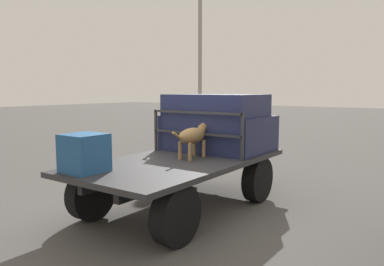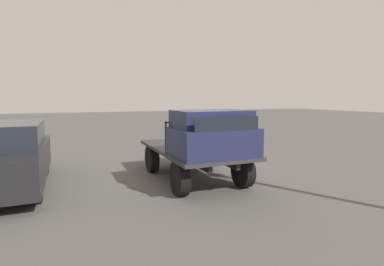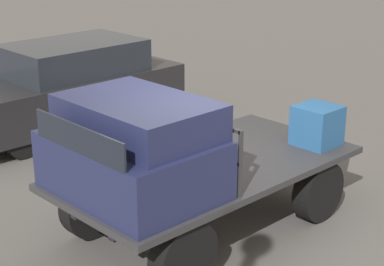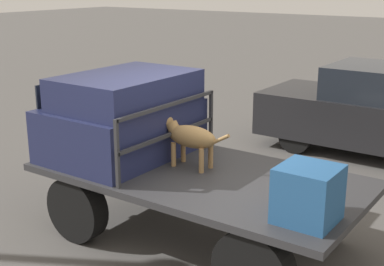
# 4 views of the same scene
# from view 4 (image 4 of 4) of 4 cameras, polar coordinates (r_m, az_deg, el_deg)

# --- Properties ---
(ground_plane) EXTENTS (80.00, 80.00, 0.00)m
(ground_plane) POSITION_cam_4_polar(r_m,az_deg,el_deg) (6.58, 0.71, -11.23)
(ground_plane) COLOR #514F4C
(flatbed_truck) EXTENTS (3.83, 1.97, 0.86)m
(flatbed_truck) POSITION_cam_4_polar(r_m,az_deg,el_deg) (6.32, 0.73, -6.27)
(flatbed_truck) COLOR black
(flatbed_truck) RESTS_ON ground
(truck_cab) EXTENTS (1.37, 1.85, 1.05)m
(truck_cab) POSITION_cam_4_polar(r_m,az_deg,el_deg) (6.77, -7.32, 1.72)
(truck_cab) COLOR #1E2347
(truck_cab) RESTS_ON flatbed_truck
(truck_headboard) EXTENTS (0.04, 1.85, 0.77)m
(truck_headboard) POSITION_cam_4_polar(r_m,az_deg,el_deg) (6.32, -2.45, 0.92)
(truck_headboard) COLOR #2D2D30
(truck_headboard) RESTS_ON flatbed_truck
(dog) EXTENTS (1.01, 0.26, 0.62)m
(dog) POSITION_cam_4_polar(r_m,az_deg,el_deg) (6.32, -0.40, -0.33)
(dog) COLOR #9E7547
(dog) RESTS_ON flatbed_truck
(cargo_crate) EXTENTS (0.53, 0.53, 0.53)m
(cargo_crate) POSITION_cam_4_polar(r_m,az_deg,el_deg) (5.05, 12.27, -6.39)
(cargo_crate) COLOR #235184
(cargo_crate) RESTS_ON flatbed_truck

